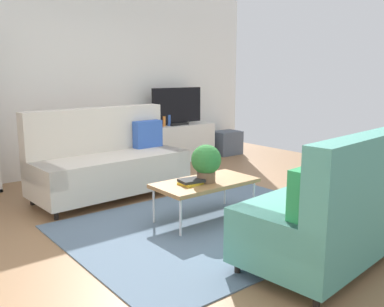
# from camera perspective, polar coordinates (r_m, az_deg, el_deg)

# --- Properties ---
(ground_plane) EXTENTS (7.68, 7.68, 0.00)m
(ground_plane) POSITION_cam_1_polar(r_m,az_deg,el_deg) (4.66, 0.99, -8.38)
(ground_plane) COLOR #936B47
(wall_far) EXTENTS (6.40, 0.12, 2.90)m
(wall_far) POSITION_cam_1_polar(r_m,az_deg,el_deg) (6.80, -14.40, 9.87)
(wall_far) COLOR white
(wall_far) RESTS_ON ground_plane
(area_rug) EXTENTS (2.90, 2.20, 0.01)m
(area_rug) POSITION_cam_1_polar(r_m,az_deg,el_deg) (4.38, 2.99, -9.63)
(area_rug) COLOR slate
(area_rug) RESTS_ON ground_plane
(couch_beige) EXTENTS (1.94, 0.92, 1.10)m
(couch_beige) POSITION_cam_1_polar(r_m,az_deg,el_deg) (5.37, -11.28, -1.09)
(couch_beige) COLOR beige
(couch_beige) RESTS_ON ground_plane
(couch_green) EXTENTS (1.98, 1.03, 1.10)m
(couch_green) POSITION_cam_1_polar(r_m,az_deg,el_deg) (3.74, 19.72, -6.81)
(couch_green) COLOR teal
(couch_green) RESTS_ON ground_plane
(coffee_table) EXTENTS (1.10, 0.56, 0.42)m
(coffee_table) POSITION_cam_1_polar(r_m,az_deg,el_deg) (4.43, 1.81, -4.10)
(coffee_table) COLOR #9E7042
(coffee_table) RESTS_ON ground_plane
(tv_console) EXTENTS (1.40, 0.44, 0.64)m
(tv_console) POSITION_cam_1_polar(r_m,az_deg,el_deg) (7.37, -2.11, 1.44)
(tv_console) COLOR silver
(tv_console) RESTS_ON ground_plane
(tv) EXTENTS (1.00, 0.20, 0.64)m
(tv) POSITION_cam_1_polar(r_m,az_deg,el_deg) (7.28, -2.05, 6.34)
(tv) COLOR black
(tv) RESTS_ON tv_console
(storage_trunk) EXTENTS (0.52, 0.40, 0.44)m
(storage_trunk) POSITION_cam_1_polar(r_m,az_deg,el_deg) (8.01, 4.67, 1.46)
(storage_trunk) COLOR #4C5666
(storage_trunk) RESTS_ON ground_plane
(potted_plant) EXTENTS (0.31, 0.31, 0.39)m
(potted_plant) POSITION_cam_1_polar(r_m,az_deg,el_deg) (4.35, 1.94, -1.11)
(potted_plant) COLOR brown
(potted_plant) RESTS_ON coffee_table
(table_book_0) EXTENTS (0.26, 0.21, 0.02)m
(table_book_0) POSITION_cam_1_polar(r_m,az_deg,el_deg) (4.30, -0.08, -4.02)
(table_book_0) COLOR gold
(table_book_0) RESTS_ON coffee_table
(table_book_1) EXTENTS (0.26, 0.21, 0.03)m
(table_book_1) POSITION_cam_1_polar(r_m,az_deg,el_deg) (4.30, -0.08, -3.68)
(table_book_1) COLOR #262626
(table_book_1) RESTS_ON table_book_0
(vase_0) EXTENTS (0.12, 0.12, 0.12)m
(vase_0) POSITION_cam_1_polar(r_m,az_deg,el_deg) (7.03, -6.18, 4.07)
(vase_0) COLOR #4C72B2
(vase_0) RESTS_ON tv_console
(bottle_0) EXTENTS (0.06, 0.06, 0.15)m
(bottle_0) POSITION_cam_1_polar(r_m,az_deg,el_deg) (7.06, -4.53, 4.22)
(bottle_0) COLOR purple
(bottle_0) RESTS_ON tv_console
(bottle_1) EXTENTS (0.05, 0.05, 0.17)m
(bottle_1) POSITION_cam_1_polar(r_m,az_deg,el_deg) (7.11, -3.82, 4.39)
(bottle_1) COLOR orange
(bottle_1) RESTS_ON tv_console
(bottle_2) EXTENTS (0.06, 0.06, 0.19)m
(bottle_2) POSITION_cam_1_polar(r_m,az_deg,el_deg) (7.17, -3.14, 4.51)
(bottle_2) COLOR #3359B2
(bottle_2) RESTS_ON tv_console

